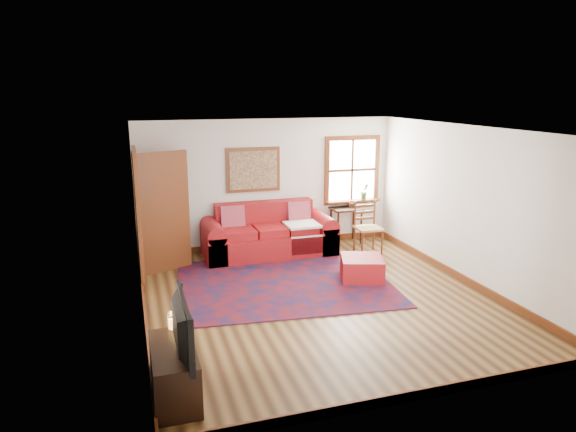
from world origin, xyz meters
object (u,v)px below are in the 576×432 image
object	(u,v)px
ladder_back_chair	(367,225)
media_cabinet	(174,372)
red_leather_sofa	(269,238)
red_ottoman	(362,268)
side_table	(346,214)

from	to	relation	value
ladder_back_chair	media_cabinet	size ratio (longest dim) A/B	1.01
red_leather_sofa	red_ottoman	bearing A→B (deg)	-58.36
side_table	media_cabinet	bearing A→B (deg)	-130.62
red_leather_sofa	side_table	xyz separation A→B (m)	(1.69, 0.25, 0.28)
red_leather_sofa	ladder_back_chair	bearing A→B (deg)	-14.79
red_ottoman	ladder_back_chair	xyz separation A→B (m)	(0.71, 1.30, 0.34)
media_cabinet	red_ottoman	bearing A→B (deg)	37.09
red_leather_sofa	ladder_back_chair	xyz separation A→B (m)	(1.80, -0.48, 0.22)
side_table	ladder_back_chair	xyz separation A→B (m)	(0.11, -0.73, -0.06)
red_leather_sofa	side_table	bearing A→B (deg)	8.46
ladder_back_chair	side_table	bearing A→B (deg)	98.75
side_table	media_cabinet	xyz separation A→B (m)	(-3.83, -4.47, -0.33)
ladder_back_chair	red_ottoman	bearing A→B (deg)	-118.81
red_ottoman	media_cabinet	xyz separation A→B (m)	(-3.23, -2.44, 0.08)
red_leather_sofa	red_ottoman	size ratio (longest dim) A/B	3.68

